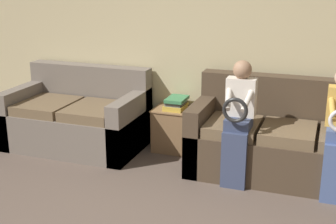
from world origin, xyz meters
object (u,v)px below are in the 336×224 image
Objects in this scene: child_left_seated at (238,117)px; book_stack at (176,103)px; side_shelf at (176,129)px; couch_main at (289,143)px; couch_side at (78,119)px.

child_left_seated is 1.05m from book_stack.
book_stack is (-0.01, 0.00, 0.31)m from side_shelf.
couch_main is at bearing -11.33° from side_shelf.
child_left_seated is 1.12m from side_shelf.
couch_main is 1.26× the size of couch_side.
child_left_seated reaches higher than couch_side.
side_shelf is at bearing 168.67° from couch_main.
couch_main reaches higher than couch_side.
couch_side is at bearing -168.11° from side_shelf.
couch_main is 2.44m from couch_side.
child_left_seated is at bearing -36.42° from book_stack.
couch_main reaches higher than book_stack.
book_stack is at bearing 143.58° from child_left_seated.
book_stack reaches higher than side_shelf.
couch_side is 5.06× the size of book_stack.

